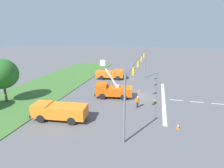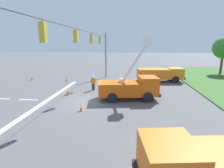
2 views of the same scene
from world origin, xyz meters
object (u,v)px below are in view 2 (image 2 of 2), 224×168
(utility_truck_bucket_lift, at_px, (130,86))
(road_worker, at_px, (93,82))
(traffic_cone_near_bucket, at_px, (32,78))
(utility_truck_support_far, at_px, (223,167))
(tree_far_west, at_px, (224,48))
(traffic_cone_mid_right, at_px, (68,91))
(utility_truck_support_near, at_px, (160,74))
(traffic_cone_mid_left, at_px, (67,79))
(traffic_cone_foreground_right, at_px, (81,108))

(utility_truck_bucket_lift, distance_m, road_worker, 5.47)
(traffic_cone_near_bucket, bearing_deg, utility_truck_bucket_lift, 62.31)
(utility_truck_bucket_lift, distance_m, utility_truck_support_far, 11.80)
(tree_far_west, relative_size, traffic_cone_mid_right, 8.17)
(utility_truck_support_near, relative_size, traffic_cone_mid_right, 8.37)
(utility_truck_support_far, height_order, traffic_cone_mid_right, utility_truck_support_far)
(traffic_cone_mid_left, xyz_separation_m, traffic_cone_near_bucket, (-0.32, -5.69, -0.00))
(utility_truck_support_far, relative_size, traffic_cone_foreground_right, 11.17)
(utility_truck_support_far, relative_size, traffic_cone_mid_right, 8.05)
(road_worker, distance_m, traffic_cone_near_bucket, 11.85)
(utility_truck_support_near, distance_m, traffic_cone_foreground_right, 15.29)
(road_worker, bearing_deg, tree_far_west, 124.03)
(utility_truck_support_near, bearing_deg, traffic_cone_mid_right, -53.58)
(utility_truck_support_far, bearing_deg, utility_truck_bucket_lift, -163.42)
(utility_truck_bucket_lift, bearing_deg, road_worker, -124.75)
(utility_truck_support_far, xyz_separation_m, traffic_cone_mid_left, (-18.99, -12.93, -0.86))
(road_worker, relative_size, traffic_cone_mid_right, 2.14)
(utility_truck_bucket_lift, xyz_separation_m, traffic_cone_mid_right, (-0.79, -6.84, -0.94))
(utility_truck_support_near, xyz_separation_m, traffic_cone_near_bucket, (1.04, -19.61, -0.86))
(utility_truck_bucket_lift, height_order, utility_truck_support_near, utility_truck_bucket_lift)
(utility_truck_bucket_lift, relative_size, traffic_cone_foreground_right, 10.57)
(tree_far_west, xyz_separation_m, road_worker, (14.38, -21.30, -3.77))
(traffic_cone_mid_left, height_order, traffic_cone_near_bucket, traffic_cone_mid_left)
(utility_truck_support_far, bearing_deg, traffic_cone_mid_left, -145.75)
(utility_truck_bucket_lift, xyz_separation_m, utility_truck_support_near, (-9.05, 4.35, -0.16))
(utility_truck_support_far, distance_m, road_worker, 16.42)
(tree_far_west, distance_m, traffic_cone_mid_left, 28.49)
(traffic_cone_foreground_right, bearing_deg, road_worker, -176.48)
(utility_truck_support_near, bearing_deg, road_worker, -56.10)
(road_worker, distance_m, traffic_cone_foreground_right, 6.85)
(tree_far_west, bearing_deg, traffic_cone_mid_right, -54.78)
(traffic_cone_foreground_right, bearing_deg, tree_far_west, 135.41)
(utility_truck_support_near, height_order, traffic_cone_mid_left, utility_truck_support_near)
(traffic_cone_mid_right, bearing_deg, utility_truck_support_near, 126.42)
(road_worker, xyz_separation_m, traffic_cone_foreground_right, (6.80, 0.42, -0.72))
(traffic_cone_mid_right, xyz_separation_m, traffic_cone_near_bucket, (-7.21, -8.42, -0.08))
(traffic_cone_mid_right, bearing_deg, tree_far_west, 125.22)
(utility_truck_support_near, distance_m, road_worker, 10.65)
(traffic_cone_mid_left, bearing_deg, road_worker, 48.00)
(utility_truck_bucket_lift, distance_m, utility_truck_support_near, 10.04)
(traffic_cone_foreground_right, distance_m, traffic_cone_near_bucket, 16.19)
(utility_truck_support_near, distance_m, traffic_cone_mid_left, 14.01)
(utility_truck_support_far, height_order, traffic_cone_near_bucket, utility_truck_support_far)
(traffic_cone_foreground_right, xyz_separation_m, traffic_cone_mid_left, (-11.37, -5.50, 0.05))
(tree_far_west, bearing_deg, utility_truck_bucket_lift, -43.87)
(tree_far_west, height_order, utility_truck_bucket_lift, tree_far_west)
(utility_truck_support_near, bearing_deg, utility_truck_bucket_lift, -25.68)
(traffic_cone_mid_right, bearing_deg, utility_truck_bucket_lift, 83.38)
(traffic_cone_mid_right, bearing_deg, utility_truck_support_far, 40.14)
(utility_truck_support_far, xyz_separation_m, traffic_cone_near_bucket, (-19.31, -18.62, -0.86))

